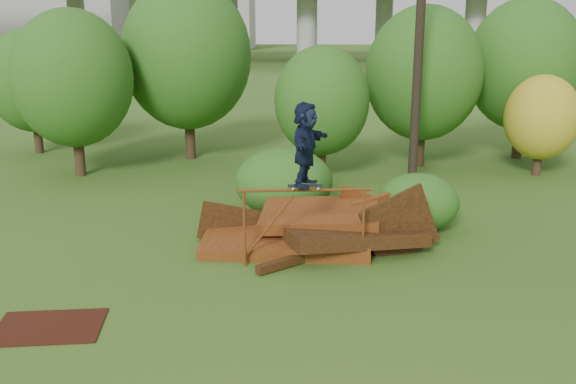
{
  "coord_description": "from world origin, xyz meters",
  "views": [
    {
      "loc": [
        -0.51,
        -11.35,
        5.25
      ],
      "look_at": [
        -0.8,
        2.0,
        1.6
      ],
      "focal_mm": 40.0,
      "sensor_mm": 36.0,
      "label": 1
    }
  ],
  "objects_px": {
    "skater": "(306,144)",
    "flat_plate": "(49,327)",
    "utility_pole": "(420,20)",
    "scrap_pile": "(313,231)"
  },
  "relations": [
    {
      "from": "flat_plate",
      "to": "utility_pole",
      "type": "relative_size",
      "value": 0.18
    },
    {
      "from": "utility_pole",
      "to": "skater",
      "type": "bearing_deg",
      "value": -117.06
    },
    {
      "from": "skater",
      "to": "flat_plate",
      "type": "relative_size",
      "value": 0.97
    },
    {
      "from": "flat_plate",
      "to": "utility_pole",
      "type": "height_order",
      "value": "utility_pole"
    },
    {
      "from": "scrap_pile",
      "to": "utility_pole",
      "type": "bearing_deg",
      "value": 59.56
    },
    {
      "from": "scrap_pile",
      "to": "utility_pole",
      "type": "xyz_separation_m",
      "value": [
        3.24,
        5.51,
        4.8
      ]
    },
    {
      "from": "utility_pole",
      "to": "scrap_pile",
      "type": "bearing_deg",
      "value": -120.44
    },
    {
      "from": "flat_plate",
      "to": "utility_pole",
      "type": "xyz_separation_m",
      "value": [
        7.92,
        9.77,
        5.15
      ]
    },
    {
      "from": "skater",
      "to": "utility_pole",
      "type": "relative_size",
      "value": 0.17
    },
    {
      "from": "flat_plate",
      "to": "utility_pole",
      "type": "distance_m",
      "value": 13.59
    }
  ]
}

